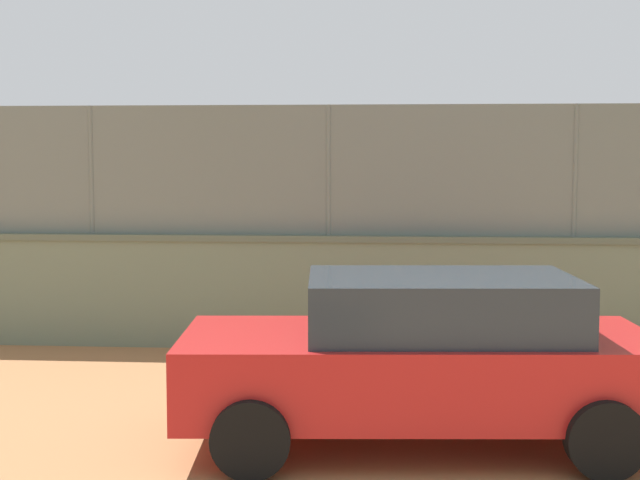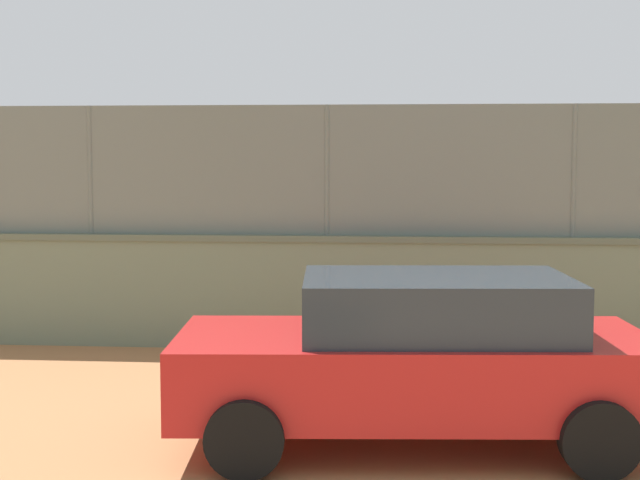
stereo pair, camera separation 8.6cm
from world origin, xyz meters
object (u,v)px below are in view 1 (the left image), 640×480
Objects in this scene: player_baseline_waiting at (547,231)px; sports_ball at (541,239)px; parked_car_red at (423,356)px; player_at_service_line at (199,249)px.

player_baseline_waiting is 8.35× the size of sports_ball.
parked_car_red is at bearing 78.33° from player_baseline_waiting.
player_baseline_waiting is at bearing -101.67° from parked_car_red.
parked_car_red is (-3.93, 7.94, -0.09)m from player_at_service_line.
player_baseline_waiting is 0.36× the size of parked_car_red.
player_baseline_waiting is at bearing -145.65° from player_at_service_line.
parked_car_red is at bearing 116.35° from player_at_service_line.
parked_car_red reaches higher than sports_ball.
player_baseline_waiting reaches higher than parked_car_red.
player_at_service_line is 0.35× the size of parked_car_red.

